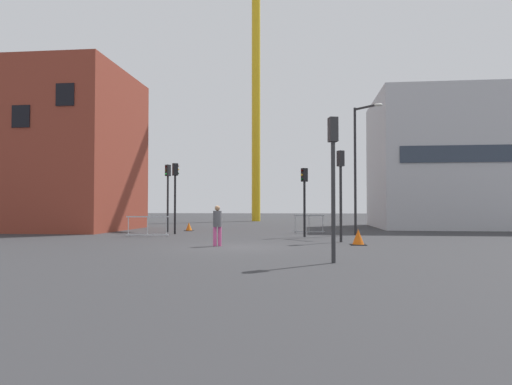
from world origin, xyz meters
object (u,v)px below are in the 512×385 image
Objects in this scene: pedestrian_walking at (217,223)px; traffic_cone_on_verge at (189,227)px; traffic_light_island at (341,181)px; traffic_light_crosswalk at (168,187)px; traffic_light_near at (175,187)px; construction_crane at (259,45)px; traffic_light_far at (333,165)px; traffic_cone_striped at (358,238)px; traffic_light_corner at (304,190)px; streetlamp_tall at (358,159)px.

traffic_cone_on_verge is (-3.98, 10.88, -0.69)m from pedestrian_walking.
traffic_light_island is 6.01m from pedestrian_walking.
traffic_cone_on_verge is at bearing 60.24° from traffic_light_crosswalk.
traffic_light_island reaches higher than traffic_light_near.
construction_crane reaches higher than traffic_light_near.
traffic_light_island is 12.54m from traffic_cone_on_verge.
traffic_cone_striped is (1.38, 6.16, -2.47)m from traffic_light_far.
traffic_light_near is at bearing -96.61° from construction_crane.
pedestrian_walking is (-5.10, -2.60, -1.80)m from traffic_light_island.
traffic_light_far is (-0.78, -7.60, 0.04)m from traffic_light_island.
construction_crane is 26.11m from traffic_light_crosswalk.
construction_crane is 34.65m from traffic_cone_striped.
traffic_light_island is (10.00, -6.66, -0.04)m from traffic_light_crosswalk.
traffic_light_corner is at bearing 117.31° from traffic_light_island.
streetlamp_tall is 1.71× the size of traffic_light_far.
traffic_light_far is 18.10m from traffic_cone_on_verge.
traffic_light_near is (-2.57, -22.21, -15.90)m from construction_crane.
traffic_light_island is 2.90m from traffic_cone_striped.
traffic_cone_striped is at bearing -45.13° from traffic_cone_on_verge.
streetlamp_tall is at bearing 30.91° from traffic_light_corner.
traffic_cone_on_verge is (-8.30, 15.88, -2.53)m from traffic_light_far.
traffic_cone_striped is 13.72m from traffic_cone_on_verge.
traffic_cone_on_verge is (-9.68, 9.72, -0.05)m from traffic_cone_striped.
construction_crane is 38.58m from traffic_light_far.
traffic_light_corner is at bearing -149.09° from streetlamp_tall.
traffic_light_far reaches higher than traffic_light_near.
streetlamp_tall is 1.71× the size of traffic_light_crosswalk.
streetlamp_tall is 11.57m from traffic_light_crosswalk.
traffic_light_island is 0.99× the size of traffic_light_far.
traffic_light_corner is 0.87× the size of traffic_light_island.
traffic_light_near is at bearing 123.40° from traffic_light_far.
streetlamp_tall is at bearing -70.62° from construction_crane.
construction_crane reaches higher than streetlamp_tall.
traffic_cone_striped is (10.60, -8.11, -2.47)m from traffic_light_crosswalk.
traffic_cone_on_verge is at bearing 134.87° from traffic_cone_striped.
traffic_light_far reaches higher than pedestrian_walking.
traffic_light_crosswalk is 6.30× the size of traffic_cone_striped.
traffic_light_far is at bearing -99.63° from streetlamp_tall.
construction_crane is at bearing 92.60° from pedestrian_walking.
traffic_light_island is at bearing 112.52° from traffic_cone_striped.
traffic_light_far is 7.50× the size of traffic_cone_on_verge.
pedestrian_walking is (3.92, -7.50, -1.78)m from traffic_light_near.
traffic_light_island is (9.02, -4.90, 0.02)m from traffic_light_near.
traffic_light_island is 6.21× the size of traffic_cone_striped.
construction_crane is 8.05× the size of traffic_light_corner.
construction_crane is 17.66× the size of pedestrian_walking.
pedestrian_walking is 11.61m from traffic_cone_on_verge.
traffic_cone_on_verge is (-0.06, 3.38, -2.47)m from traffic_light_near.
traffic_light_crosswalk is at bearing 122.89° from traffic_light_far.
traffic_light_crosswalk is 2.55× the size of pedestrian_walking.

